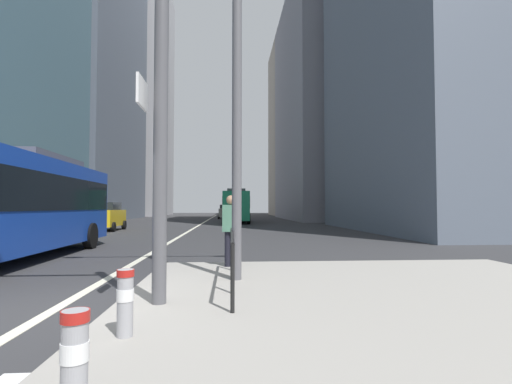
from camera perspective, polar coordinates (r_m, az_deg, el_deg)
The scene contains 17 objects.
ground_plane at distance 26.51m, azimuth -9.90°, elevation -5.74°, with size 160.00×160.00×0.00m, color #303033.
median_island at distance 6.18m, azimuth 23.59°, elevation -16.61°, with size 9.00×10.00×0.15m, color gray.
lane_centre_line at distance 36.46m, azimuth -8.25°, elevation -4.78°, with size 0.20×80.00×0.01m, color beige.
office_tower_left_mid at distance 58.92m, azimuth -23.93°, elevation 22.26°, with size 10.49×22.60×51.79m, color slate.
office_tower_left_far at distance 80.47m, azimuth -17.70°, elevation 13.47°, with size 12.12×21.68×46.58m, color #9E9EA3.
office_tower_right_mid at distance 53.98m, azimuth 11.82°, elevation 12.16°, with size 13.67×24.02×30.04m, color gray.
office_tower_right_far at distance 76.05m, azimuth 7.08°, elevation 9.12°, with size 12.09×17.09×33.21m, color gray.
city_bus_blue_oncoming at distance 13.53m, azimuth -32.92°, elevation -1.01°, with size 2.90×11.00×3.40m.
city_bus_red_receding at distance 39.84m, azimuth -2.94°, elevation -1.95°, with size 2.86×10.60×3.40m.
car_oncoming_mid at distance 28.27m, azimuth -21.59°, elevation -3.39°, with size 2.12×4.14×1.94m.
car_receding_near at distance 52.90m, azimuth -4.58°, elevation -2.94°, with size 2.06×4.41×1.94m.
traffic_signal_gantry at distance 7.27m, azimuth -32.55°, elevation 18.31°, with size 6.63×0.65×6.00m.
street_lamp_post at distance 8.63m, azimuth -2.86°, elevation 22.82°, with size 5.50×0.32×8.00m.
bollard_left at distance 3.17m, azimuth -25.52°, elevation -21.50°, with size 0.20×0.20×0.75m.
bollard_right at distance 4.76m, azimuth -18.99°, elevation -14.88°, with size 0.20×0.20×0.76m.
pedestrian_railing at distance 7.22m, azimuth -3.61°, elevation -8.37°, with size 0.06×3.67×0.98m.
pedestrian_waiting at distance 9.52m, azimuth -3.79°, elevation -5.20°, with size 0.43×0.32×1.77m.
Camera 1 is at (2.77, -6.32, 1.63)m, focal length 26.73 mm.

